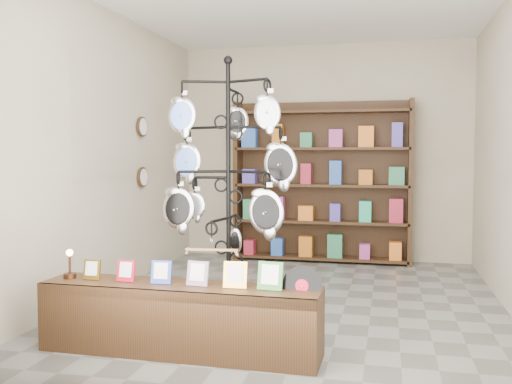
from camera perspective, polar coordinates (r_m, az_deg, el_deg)
ground at (r=5.78m, az=3.85°, el=-10.95°), size 5.00×5.00×0.00m
room_envelope at (r=5.61m, az=3.93°, el=7.67°), size 5.00×5.00×5.00m
display_tree at (r=4.79m, az=-2.78°, el=2.01°), size 1.17×0.97×2.29m
front_shelf at (r=4.34m, az=-7.62°, el=-12.43°), size 2.09×0.46×0.74m
back_shelving at (r=7.88m, az=6.56°, el=0.53°), size 2.42×0.36×2.20m
wall_clocks at (r=6.94m, az=-11.30°, el=3.95°), size 0.03×0.24×0.84m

